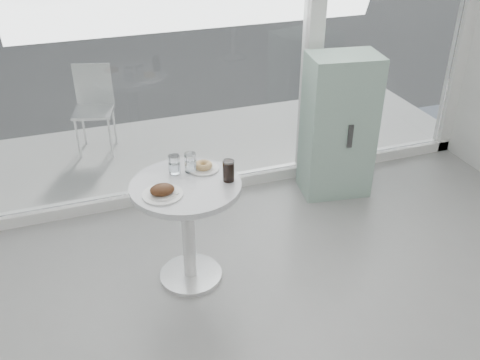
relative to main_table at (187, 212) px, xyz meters
name	(u,v)px	position (x,y,z in m)	size (l,w,h in m)	color
main_table	(187,212)	(0.00, 0.00, 0.00)	(0.72, 0.72, 0.77)	white
patio_deck	(191,148)	(0.50, 1.90, -0.53)	(5.60, 1.60, 0.05)	silver
mint_cabinet	(338,127)	(1.51, 0.74, 0.07)	(0.62, 0.46, 1.24)	#89AE9D
patio_chair	(94,103)	(-0.38, 2.18, -0.02)	(0.45, 0.45, 0.85)	white
plate_fritter	(163,191)	(-0.16, -0.09, 0.25)	(0.25, 0.25, 0.07)	white
plate_donut	(203,167)	(0.16, 0.14, 0.24)	(0.21, 0.21, 0.05)	white
water_tumbler_a	(174,165)	(-0.03, 0.16, 0.28)	(0.08, 0.08, 0.13)	white
water_tumbler_b	(191,163)	(0.08, 0.15, 0.28)	(0.08, 0.08, 0.13)	white
cola_glass	(229,171)	(0.27, -0.05, 0.29)	(0.08, 0.08, 0.14)	white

